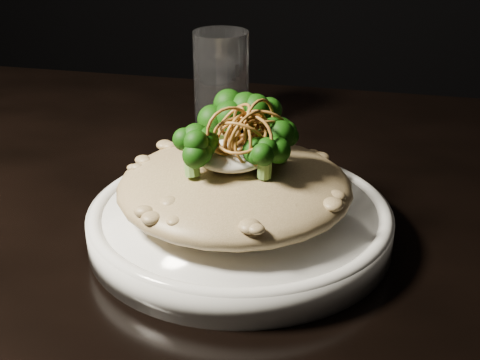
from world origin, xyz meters
TOP-DOWN VIEW (x-y plane):
  - table at (0.00, 0.00)m, footprint 1.10×0.80m
  - plate at (0.08, -0.04)m, footprint 0.26×0.26m
  - risotto at (0.08, -0.04)m, footprint 0.20×0.20m
  - broccoli at (0.07, -0.04)m, footprint 0.11×0.11m
  - cheese at (0.07, -0.05)m, footprint 0.06×0.06m
  - shallots at (0.09, -0.05)m, footprint 0.05×0.05m
  - drinking_glass at (-0.00, 0.22)m, footprint 0.08×0.08m

SIDE VIEW (x-z plane):
  - table at x=0.00m, z-range 0.29..1.04m
  - plate at x=0.08m, z-range 0.75..0.78m
  - risotto at x=0.08m, z-range 0.78..0.82m
  - drinking_glass at x=0.00m, z-range 0.75..0.87m
  - cheese at x=0.07m, z-range 0.82..0.84m
  - broccoli at x=0.07m, z-range 0.82..0.86m
  - shallots at x=0.09m, z-range 0.84..0.87m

